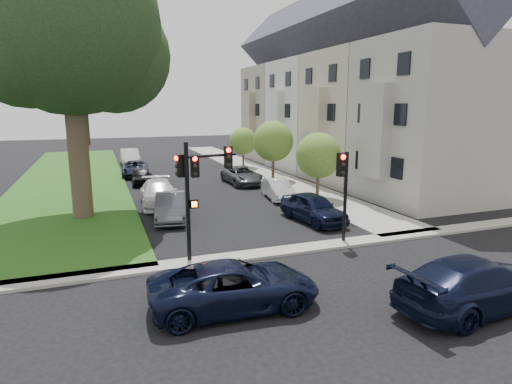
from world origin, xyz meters
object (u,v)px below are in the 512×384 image
object	(u,v)px
car_cross_near	(235,286)
car_parked_6	(159,193)
small_tree_c	(243,141)
eucalyptus	(66,23)
car_parked_5	(171,207)
car_parked_1	(278,189)
traffic_signal_secondary	(343,180)
car_parked_0	(313,208)
traffic_signal_main	(197,180)
car_parked_9	(130,157)
small_tree_b	(273,141)
small_tree_a	(318,156)
car_parked_2	(243,175)
car_parked_8	(135,169)
car_cross_far	(477,284)
car_parked_7	(142,176)

from	to	relation	value
car_cross_near	car_parked_6	bearing A→B (deg)	3.88
small_tree_c	car_parked_6	size ratio (longest dim) A/B	0.76
eucalyptus	car_parked_5	distance (m)	10.46
car_parked_1	traffic_signal_secondary	bearing A→B (deg)	-89.23
eucalyptus	car_parked_6	bearing A→B (deg)	21.40
car_parked_0	car_parked_5	distance (m)	7.53
traffic_signal_main	car_parked_9	world-z (taller)	traffic_signal_main
small_tree_b	car_parked_0	xyz separation A→B (m)	(-2.70, -11.96, -2.43)
traffic_signal_secondary	car_parked_5	distance (m)	9.43
eucalyptus	traffic_signal_secondary	world-z (taller)	eucalyptus
traffic_signal_main	car_parked_5	xyz separation A→B (m)	(-0.00, 6.55, -2.52)
small_tree_a	small_tree_c	bearing A→B (deg)	90.00
small_tree_a	car_parked_1	bearing A→B (deg)	152.09
traffic_signal_main	car_parked_2	distance (m)	16.91
car_parked_9	traffic_signal_main	bearing A→B (deg)	-88.85
traffic_signal_secondary	car_parked_8	distance (m)	23.10
car_parked_8	small_tree_b	bearing A→B (deg)	-27.13
small_tree_b	small_tree_c	world-z (taller)	small_tree_b
traffic_signal_main	car_parked_8	bearing A→B (deg)	91.34
small_tree_a	car_parked_9	size ratio (longest dim) A/B	0.89
traffic_signal_secondary	small_tree_a	bearing A→B (deg)	68.41
eucalyptus	car_parked_6	world-z (taller)	eucalyptus
traffic_signal_secondary	car_parked_2	xyz separation A→B (m)	(0.54, 15.25, -2.16)
traffic_signal_secondary	car_parked_8	world-z (taller)	traffic_signal_secondary
car_cross_far	car_parked_5	xyz separation A→B (m)	(-6.94, 13.35, -0.08)
car_parked_7	eucalyptus	bearing A→B (deg)	-110.61
car_parked_1	car_cross_far	bearing A→B (deg)	-84.81
car_parked_5	eucalyptus	bearing A→B (deg)	166.18
small_tree_a	traffic_signal_main	world-z (taller)	traffic_signal_main
car_cross_near	car_parked_9	size ratio (longest dim) A/B	1.05
small_tree_a	car_parked_9	bearing A→B (deg)	115.20
eucalyptus	car_parked_8	xyz separation A→B (m)	(3.92, 13.40, -9.33)
traffic_signal_secondary	car_parked_5	world-z (taller)	traffic_signal_secondary
traffic_signal_secondary	car_parked_0	distance (m)	4.22
small_tree_c	traffic_signal_secondary	xyz separation A→B (m)	(-3.23, -23.01, 0.23)
small_tree_a	car_parked_7	xyz separation A→B (m)	(-10.01, 9.63, -2.23)
car_cross_far	car_parked_5	size ratio (longest dim) A/B	1.26
car_parked_1	small_tree_b	bearing A→B (deg)	77.01
car_parked_5	small_tree_b	bearing A→B (deg)	53.00
car_parked_0	car_parked_5	size ratio (longest dim) A/B	1.02
small_tree_c	car_cross_near	bearing A→B (deg)	-109.23
small_tree_a	car_parked_7	distance (m)	14.07
small_tree_b	car_parked_2	xyz separation A→B (m)	(-2.69, -0.35, -2.51)
car_parked_1	small_tree_c	bearing A→B (deg)	87.47
small_tree_b	car_cross_near	xyz separation A→B (m)	(-9.49, -19.79, -2.48)
car_parked_6	small_tree_c	bearing A→B (deg)	56.54
eucalyptus	small_tree_a	distance (m)	15.77
car_cross_far	car_parked_6	bearing A→B (deg)	17.75
car_parked_5	small_tree_a	bearing A→B (deg)	19.26
small_tree_c	car_parked_1	size ratio (longest dim) A/B	1.01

